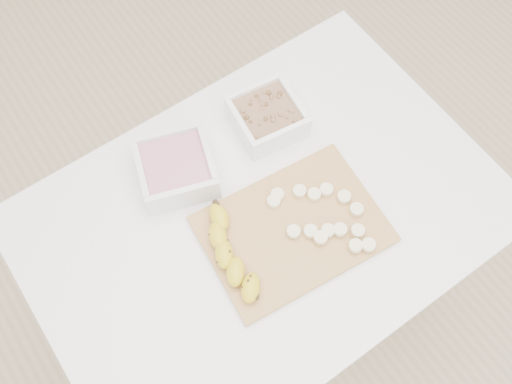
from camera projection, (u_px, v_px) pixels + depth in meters
ground at (261, 303)px, 1.90m from camera, size 3.50×3.50×0.00m
table at (263, 231)px, 1.31m from camera, size 1.00×0.70×0.75m
bowl_yogurt at (176, 168)px, 1.23m from camera, size 0.20×0.20×0.07m
bowl_granola at (267, 117)px, 1.29m from camera, size 0.16×0.16×0.07m
cutting_board at (293, 229)px, 1.20m from camera, size 0.39×0.30×0.01m
banana at (232, 255)px, 1.15m from camera, size 0.14×0.22×0.04m
banana_slices at (324, 217)px, 1.20m from camera, size 0.17×0.23×0.02m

